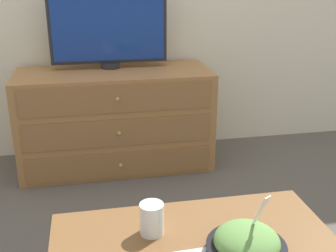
{
  "coord_description": "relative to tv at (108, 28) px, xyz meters",
  "views": [
    {
      "loc": [
        -0.19,
        -2.81,
        1.2
      ],
      "look_at": [
        0.08,
        -1.4,
        0.67
      ],
      "focal_mm": 45.0,
      "sensor_mm": 36.0,
      "label": 1
    }
  ],
  "objects": [
    {
      "name": "ground_plane",
      "position": [
        0.05,
        0.17,
        -0.87
      ],
      "size": [
        12.0,
        12.0,
        0.0
      ],
      "primitive_type": "plane",
      "color": "#56514C"
    },
    {
      "name": "drink_cup",
      "position": [
        0.02,
        -1.55,
        -0.38
      ],
      "size": [
        0.07,
        0.07,
        0.1
      ],
      "color": "white",
      "rests_on": "coffee_table"
    },
    {
      "name": "dresser",
      "position": [
        0.01,
        -0.1,
        -0.56
      ],
      "size": [
        1.19,
        0.5,
        0.62
      ],
      "color": "#9E6B3D",
      "rests_on": "ground_plane"
    },
    {
      "name": "tv",
      "position": [
        0.0,
        0.0,
        0.0
      ],
      "size": [
        0.72,
        0.12,
        0.48
      ],
      "color": "#232328",
      "rests_on": "dresser"
    },
    {
      "name": "takeout_bowl",
      "position": [
        0.27,
        -1.7,
        -0.39
      ],
      "size": [
        0.23,
        0.23,
        0.19
      ],
      "color": "black",
      "rests_on": "coffee_table"
    }
  ]
}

